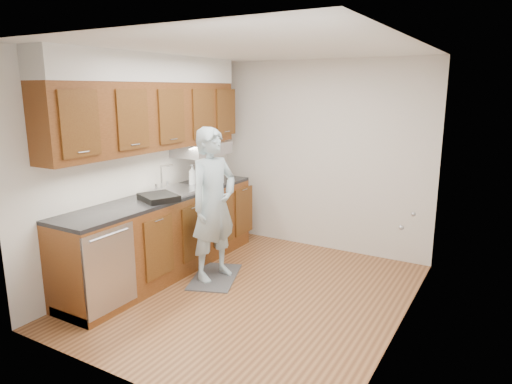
# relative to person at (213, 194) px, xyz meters

# --- Properties ---
(floor) EXTENTS (3.50, 3.50, 0.00)m
(floor) POSITION_rel_person_xyz_m (0.60, -0.15, -0.99)
(floor) COLOR #9E683C
(floor) RESTS_ON ground
(ceiling) EXTENTS (3.50, 3.50, 0.00)m
(ceiling) POSITION_rel_person_xyz_m (0.60, -0.15, 1.51)
(ceiling) COLOR white
(ceiling) RESTS_ON wall_left
(wall_left) EXTENTS (0.02, 3.50, 2.50)m
(wall_left) POSITION_rel_person_xyz_m (-0.90, -0.15, 0.26)
(wall_left) COLOR silver
(wall_left) RESTS_ON floor
(wall_right) EXTENTS (0.02, 3.50, 2.50)m
(wall_right) POSITION_rel_person_xyz_m (2.10, -0.15, 0.26)
(wall_right) COLOR silver
(wall_right) RESTS_ON floor
(wall_back) EXTENTS (3.00, 0.02, 2.50)m
(wall_back) POSITION_rel_person_xyz_m (0.60, 1.60, 0.26)
(wall_back) COLOR silver
(wall_back) RESTS_ON floor
(counter) EXTENTS (0.64, 2.80, 1.30)m
(counter) POSITION_rel_person_xyz_m (-0.60, -0.15, -0.50)
(counter) COLOR brown
(counter) RESTS_ON floor
(upper_cabinets) EXTENTS (0.47, 2.80, 1.21)m
(upper_cabinets) POSITION_rel_person_xyz_m (-0.73, -0.10, 0.96)
(upper_cabinets) COLOR brown
(upper_cabinets) RESTS_ON wall_left
(closet_door) EXTENTS (0.02, 1.22, 2.05)m
(closet_door) POSITION_rel_person_xyz_m (2.09, 0.15, 0.04)
(closet_door) COLOR white
(closet_door) RESTS_ON wall_right
(floor_mat) EXTENTS (0.73, 0.92, 0.02)m
(floor_mat) POSITION_rel_person_xyz_m (0.00, -0.00, -0.98)
(floor_mat) COLOR slate
(floor_mat) RESTS_ON floor
(person) EXTENTS (0.59, 0.77, 1.94)m
(person) POSITION_rel_person_xyz_m (0.00, 0.00, 0.00)
(person) COLOR #A5BFC9
(person) RESTS_ON floor_mat
(soap_bottle_a) EXTENTS (0.12, 0.12, 0.27)m
(soap_bottle_a) POSITION_rel_person_xyz_m (-0.63, 0.44, 0.09)
(soap_bottle_a) COLOR silver
(soap_bottle_a) RESTS_ON counter
(soap_bottle_b) EXTENTS (0.12, 0.12, 0.20)m
(soap_bottle_b) POSITION_rel_person_xyz_m (-0.43, 0.74, 0.05)
(soap_bottle_b) COLOR silver
(soap_bottle_b) RESTS_ON counter
(soda_can) EXTENTS (0.09, 0.09, 0.13)m
(soda_can) POSITION_rel_person_xyz_m (-0.43, 0.58, 0.02)
(soda_can) COLOR #AD1D20
(soda_can) RESTS_ON counter
(dish_rack) EXTENTS (0.52, 0.48, 0.06)m
(dish_rack) POSITION_rel_person_xyz_m (-0.47, -0.37, -0.01)
(dish_rack) COLOR black
(dish_rack) RESTS_ON counter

